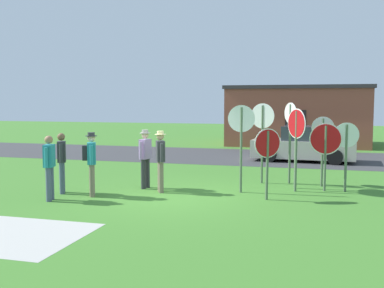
# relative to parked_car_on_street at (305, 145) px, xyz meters

# --- Properties ---
(ground_plane) EXTENTS (80.00, 80.00, 0.00)m
(ground_plane) POSITION_rel_parked_car_on_street_xyz_m (-3.30, -8.67, -0.69)
(ground_plane) COLOR #3D7528
(street_asphalt) EXTENTS (60.00, 6.40, 0.01)m
(street_asphalt) POSITION_rel_parked_car_on_street_xyz_m (-3.30, 0.87, -0.68)
(street_asphalt) COLOR #38383A
(street_asphalt) RESTS_ON ground
(concrete_path) EXTENTS (3.20, 2.40, 0.01)m
(concrete_path) POSITION_rel_parked_car_on_street_xyz_m (-5.28, -12.86, -0.69)
(concrete_path) COLOR #ADAAA3
(concrete_path) RESTS_ON ground
(building_background) EXTENTS (8.11, 5.62, 3.47)m
(building_background) POSITION_rel_parked_car_on_street_xyz_m (-0.67, 7.92, 1.05)
(building_background) COLOR brown
(building_background) RESTS_ON ground
(parked_car_on_street) EXTENTS (4.39, 2.20, 1.51)m
(parked_car_on_street) POSITION_rel_parked_car_on_street_xyz_m (0.00, 0.00, 0.00)
(parked_car_on_street) COLOR #B7B2A3
(parked_car_on_street) RESTS_ON ground
(stop_sign_far_back) EXTENTS (0.40, 0.53, 2.53)m
(stop_sign_far_back) POSITION_rel_parked_car_on_street_xyz_m (-0.28, -5.72, 1.00)
(stop_sign_far_back) COLOR #51664C
(stop_sign_far_back) RESTS_ON ground
(stop_sign_nearest) EXTENTS (0.62, 0.49, 1.87)m
(stop_sign_nearest) POSITION_rel_parked_car_on_street_xyz_m (-0.69, -8.34, 0.58)
(stop_sign_nearest) COLOR #51664C
(stop_sign_nearest) RESTS_ON ground
(stop_sign_leaning_right) EXTENTS (0.75, 0.25, 2.51)m
(stop_sign_leaning_right) POSITION_rel_parked_car_on_street_xyz_m (-1.13, -5.89, 1.03)
(stop_sign_leaning_right) COLOR #51664C
(stop_sign_leaning_right) RESTS_ON ground
(stop_sign_center_cluster) EXTENTS (0.76, 0.07, 2.47)m
(stop_sign_center_cluster) POSITION_rel_parked_car_on_street_xyz_m (-1.51, -7.54, 1.00)
(stop_sign_center_cluster) COLOR #51664C
(stop_sign_center_cluster) RESTS_ON ground
(stop_sign_tallest) EXTENTS (0.08, 0.69, 2.21)m
(stop_sign_tallest) POSITION_rel_parked_car_on_street_xyz_m (-0.07, -6.50, 0.80)
(stop_sign_tallest) COLOR #51664C
(stop_sign_tallest) RESTS_ON ground
(stop_sign_rear_left) EXTENTS (0.69, 0.18, 1.97)m
(stop_sign_rear_left) POSITION_rel_parked_car_on_street_xyz_m (1.33, -6.62, 0.65)
(stop_sign_rear_left) COLOR #51664C
(stop_sign_rear_left) RESTS_ON ground
(stop_sign_rear_right) EXTENTS (0.67, 0.07, 2.12)m
(stop_sign_rear_right) POSITION_rel_parked_car_on_street_xyz_m (0.69, -5.99, 0.74)
(stop_sign_rear_right) COLOR #51664C
(stop_sign_rear_right) RESTS_ON ground
(stop_sign_leaning_left) EXTENTS (0.91, 0.07, 1.96)m
(stop_sign_leaning_left) POSITION_rel_parked_car_on_street_xyz_m (0.77, -6.71, 0.64)
(stop_sign_leaning_left) COLOR #51664C
(stop_sign_leaning_left) RESTS_ON ground
(stop_sign_low_front) EXTENTS (0.52, 0.68, 2.37)m
(stop_sign_low_front) POSITION_rel_parked_car_on_street_xyz_m (-0.04, -6.99, 0.95)
(stop_sign_low_front) COLOR #51664C
(stop_sign_low_front) RESTS_ON ground
(person_on_left) EXTENTS (0.31, 0.55, 1.69)m
(person_on_left) POSITION_rel_parked_car_on_street_xyz_m (-6.10, -9.93, 0.26)
(person_on_left) COLOR #4C5670
(person_on_left) RESTS_ON ground
(person_in_dark_shirt) EXTENTS (0.45, 0.52, 1.74)m
(person_in_dark_shirt) POSITION_rel_parked_car_on_street_xyz_m (-5.33, -9.15, 0.32)
(person_in_dark_shirt) COLOR #7A6B56
(person_in_dark_shirt) RESTS_ON ground
(person_in_teal) EXTENTS (0.36, 0.52, 1.74)m
(person_in_teal) POSITION_rel_parked_car_on_street_xyz_m (-3.71, -8.11, 0.30)
(person_in_teal) COLOR #7A6B56
(person_in_teal) RESTS_ON ground
(person_with_sunhat) EXTENTS (0.31, 0.56, 1.74)m
(person_with_sunhat) POSITION_rel_parked_car_on_street_xyz_m (-4.34, -7.69, 0.30)
(person_with_sunhat) COLOR #2D2D33
(person_with_sunhat) RESTS_ON ground
(person_near_signs) EXTENTS (0.36, 0.51, 1.69)m
(person_near_signs) POSITION_rel_parked_car_on_street_xyz_m (-6.32, -8.99, 0.26)
(person_near_signs) COLOR #4C5670
(person_near_signs) RESTS_ON ground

